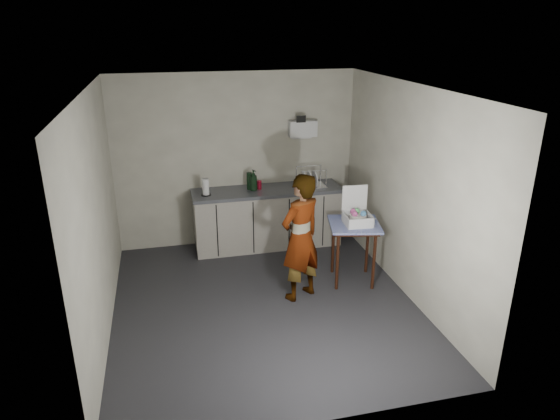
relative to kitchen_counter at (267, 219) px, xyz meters
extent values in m
plane|color=#2D2C32|center=(-0.40, -1.70, -0.43)|extent=(4.00, 4.00, 0.00)
cube|color=#BDB8A5|center=(-0.40, 0.29, 0.87)|extent=(3.60, 0.02, 2.60)
cube|color=#BDB8A5|center=(1.39, -1.70, 0.87)|extent=(0.02, 4.00, 2.60)
cube|color=#BDB8A5|center=(-2.19, -1.70, 0.87)|extent=(0.02, 4.00, 2.60)
cube|color=silver|center=(-0.40, -1.70, 2.17)|extent=(3.60, 4.00, 0.01)
cube|color=black|center=(0.00, 0.00, -0.39)|extent=(2.20, 0.52, 0.08)
cube|color=beige|center=(0.00, 0.00, 0.00)|extent=(2.20, 0.58, 0.86)
cube|color=#4C5056|center=(0.00, 0.00, 0.46)|extent=(2.24, 0.62, 0.05)
cube|color=black|center=(-0.80, -0.29, 0.00)|extent=(0.02, 0.01, 0.80)
cube|color=black|center=(-0.27, -0.29, 0.00)|extent=(0.02, 0.01, 0.80)
cube|color=black|center=(0.27, -0.29, 0.00)|extent=(0.01, 0.01, 0.80)
cube|color=black|center=(0.80, -0.29, 0.00)|extent=(0.02, 0.01, 0.80)
cube|color=white|center=(0.60, 0.22, 1.32)|extent=(0.42, 0.16, 0.24)
cube|color=white|center=(0.60, 0.27, 1.18)|extent=(0.30, 0.06, 0.04)
cube|color=black|center=(0.55, 0.13, 1.48)|extent=(0.14, 0.02, 0.10)
cylinder|color=#39190D|center=(0.58, -1.55, -0.05)|extent=(0.04, 0.04, 0.76)
cylinder|color=#39190D|center=(1.04, -1.65, -0.05)|extent=(0.04, 0.04, 0.76)
cylinder|color=#39190D|center=(0.68, -1.09, -0.05)|extent=(0.04, 0.04, 0.76)
cylinder|color=#39190D|center=(1.14, -1.19, -0.05)|extent=(0.04, 0.04, 0.76)
cube|color=#39190D|center=(0.86, -1.37, 0.35)|extent=(0.67, 0.67, 0.04)
cube|color=#1B2EA3|center=(0.86, -1.37, 0.38)|extent=(0.76, 0.76, 0.03)
imported|color=#B2A593|center=(0.07, -1.61, 0.38)|extent=(0.70, 0.62, 1.61)
imported|color=black|center=(-0.21, -0.01, 0.64)|extent=(0.16, 0.16, 0.31)
cylinder|color=red|center=(-0.11, 0.03, 0.55)|extent=(0.07, 0.07, 0.13)
cylinder|color=black|center=(-0.26, 0.06, 0.61)|extent=(0.08, 0.08, 0.26)
cylinder|color=black|center=(-0.91, -0.07, 0.49)|extent=(0.14, 0.14, 0.01)
cylinder|color=white|center=(-0.91, -0.07, 0.61)|extent=(0.10, 0.10, 0.24)
cube|color=white|center=(0.67, -0.04, 0.49)|extent=(0.43, 0.32, 0.02)
cylinder|color=white|center=(0.48, -0.18, 0.64)|extent=(0.01, 0.01, 0.28)
cylinder|color=white|center=(0.86, -0.18, 0.64)|extent=(0.01, 0.01, 0.28)
cylinder|color=white|center=(0.48, 0.10, 0.64)|extent=(0.01, 0.01, 0.28)
cylinder|color=white|center=(0.86, 0.10, 0.64)|extent=(0.01, 0.01, 0.28)
cylinder|color=white|center=(0.57, -0.04, 0.62)|extent=(0.05, 0.23, 0.23)
cylinder|color=white|center=(0.65, -0.04, 0.62)|extent=(0.05, 0.23, 0.23)
cylinder|color=white|center=(0.74, -0.04, 0.62)|extent=(0.05, 0.23, 0.23)
cube|color=white|center=(0.89, -1.40, 0.40)|extent=(0.36, 0.36, 0.01)
cube|color=white|center=(0.87, -1.56, 0.47)|extent=(0.33, 0.04, 0.12)
cube|color=white|center=(0.90, -1.24, 0.47)|extent=(0.33, 0.04, 0.12)
cube|color=white|center=(0.72, -1.39, 0.47)|extent=(0.04, 0.33, 0.12)
cube|color=white|center=(1.05, -1.41, 0.47)|extent=(0.04, 0.33, 0.12)
cube|color=white|center=(0.90, -1.23, 0.70)|extent=(0.33, 0.04, 0.33)
cylinder|color=white|center=(0.89, -1.40, 0.47)|extent=(0.22, 0.22, 0.12)
sphere|color=#E454A6|center=(0.83, -1.44, 0.55)|extent=(0.08, 0.08, 0.08)
sphere|color=#4F99D9|center=(0.94, -1.45, 0.55)|extent=(0.08, 0.08, 0.08)
sphere|color=#61EC7B|center=(0.89, -1.35, 0.55)|extent=(0.08, 0.08, 0.08)
sphere|color=#E454A6|center=(0.84, -1.35, 0.55)|extent=(0.08, 0.08, 0.08)
camera|label=1|loc=(-1.45, -6.92, 2.83)|focal=32.00mm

